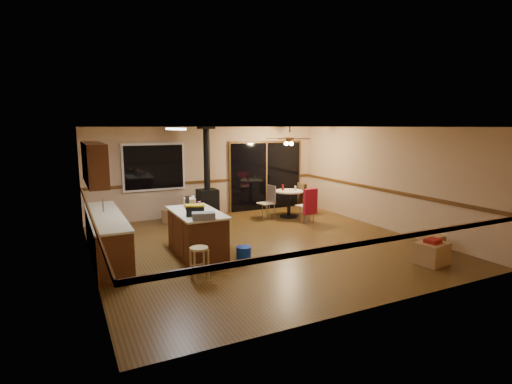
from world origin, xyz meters
TOP-DOWN VIEW (x-y plane):
  - floor at (0.00, 0.00)m, footprint 7.00×7.00m
  - ceiling at (0.00, 0.00)m, footprint 7.00×7.00m
  - wall_back at (0.00, 3.50)m, footprint 7.00×0.00m
  - wall_front at (0.00, -3.50)m, footprint 7.00×0.00m
  - wall_left at (-3.50, 0.00)m, footprint 0.00×7.00m
  - wall_right at (3.50, 0.00)m, footprint 0.00×7.00m
  - chair_rail at (0.00, 0.00)m, footprint 7.00×7.00m
  - window at (-1.60, 3.45)m, footprint 1.72×0.10m
  - sliding_door at (1.90, 3.45)m, footprint 2.52×0.10m
  - lower_cabinets at (-3.20, 0.50)m, footprint 0.60×3.00m
  - countertop at (-3.20, 0.50)m, footprint 0.64×3.04m
  - upper_cabinets at (-3.33, 0.70)m, footprint 0.35×2.00m
  - kitchen_island at (-1.50, 0.00)m, footprint 0.88×1.68m
  - wood_stove at (-0.20, 3.05)m, footprint 0.55×0.50m
  - ceiling_fan at (1.95, 2.12)m, footprint 0.24×0.24m
  - fluorescent_strip at (-1.80, 0.30)m, footprint 0.10×1.20m
  - toolbox_grey at (-1.59, -0.72)m, footprint 0.47×0.34m
  - toolbox_black at (-1.63, -0.36)m, footprint 0.38×0.29m
  - toolbox_yellow_lid at (-1.63, -0.36)m, footprint 0.42×0.32m
  - box_on_island at (-1.51, 0.43)m, footprint 0.26×0.33m
  - bottle_dark at (-1.61, 0.23)m, footprint 0.09×0.09m
  - bottle_pink at (-1.44, -0.01)m, footprint 0.08×0.08m
  - bottle_white at (-1.34, 0.72)m, footprint 0.07×0.07m
  - bar_stool at (-1.89, -1.34)m, footprint 0.36×0.36m
  - blue_bucket at (-0.76, -0.69)m, footprint 0.33×0.33m
  - dining_table at (1.95, 2.12)m, footprint 0.83×0.83m
  - glass_red at (1.80, 2.22)m, footprint 0.07×0.07m
  - glass_cream at (2.13, 2.07)m, footprint 0.07×0.07m
  - chair_left at (1.36, 2.23)m, footprint 0.46×0.45m
  - chair_near at (2.08, 1.24)m, footprint 0.48×0.51m
  - chair_right at (2.47, 2.19)m, footprint 0.51×0.48m
  - box_under_window at (-1.26, 2.93)m, footprint 0.58×0.53m
  - box_corner_a at (2.35, -2.56)m, footprint 0.63×0.56m
  - box_corner_b at (3.01, -2.00)m, footprint 0.45×0.39m
  - box_small_red at (2.35, -2.56)m, footprint 0.32×0.28m

SIDE VIEW (x-z plane):
  - floor at x=0.00m, z-range 0.00..0.00m
  - blue_bucket at x=-0.76m, z-range 0.00..0.25m
  - box_corner_b at x=3.01m, z-range 0.00..0.34m
  - box_under_window at x=-1.26m, z-range 0.00..0.37m
  - box_corner_a at x=2.35m, z-range 0.00..0.42m
  - bar_stool at x=-1.89m, z-range 0.00..0.57m
  - lower_cabinets at x=-3.20m, z-range 0.00..0.86m
  - kitchen_island at x=-1.50m, z-range 0.00..0.90m
  - box_small_red at x=2.35m, z-range 0.42..0.50m
  - dining_table at x=1.95m, z-range 0.14..0.92m
  - chair_left at x=1.36m, z-range 0.33..0.85m
  - chair_near at x=2.08m, z-range 0.25..0.95m
  - chair_right at x=2.47m, z-range 0.25..0.95m
  - wood_stove at x=-0.20m, z-range -0.53..1.99m
  - glass_cream at x=2.13m, z-range 0.78..0.92m
  - glass_red at x=1.80m, z-range 0.78..0.96m
  - countertop at x=-3.20m, z-range 0.86..0.90m
  - toolbox_grey at x=-1.59m, z-range 0.90..1.03m
  - toolbox_black at x=-1.63m, z-range 0.90..1.09m
  - bottle_white at x=-1.34m, z-range 0.90..1.10m
  - chair_rail at x=0.00m, z-range 0.96..1.04m
  - box_on_island at x=-1.51m, z-range 0.90..1.10m
  - bottle_pink at x=-1.44m, z-range 0.90..1.10m
  - bottle_dark at x=-1.61m, z-range 0.90..1.19m
  - sliding_door at x=1.90m, z-range 0.00..2.10m
  - toolbox_yellow_lid at x=-1.63m, z-range 1.09..1.12m
  - wall_back at x=0.00m, z-range -2.20..4.80m
  - wall_front at x=0.00m, z-range -2.20..4.80m
  - wall_left at x=-3.50m, z-range -2.20..4.80m
  - wall_right at x=3.50m, z-range -2.20..4.80m
  - window at x=-1.60m, z-range 0.84..2.16m
  - upper_cabinets at x=-3.33m, z-range 1.50..2.30m
  - ceiling_fan at x=1.95m, z-range 1.94..2.49m
  - fluorescent_strip at x=-1.80m, z-range 2.54..2.58m
  - ceiling at x=0.00m, z-range 2.60..2.60m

